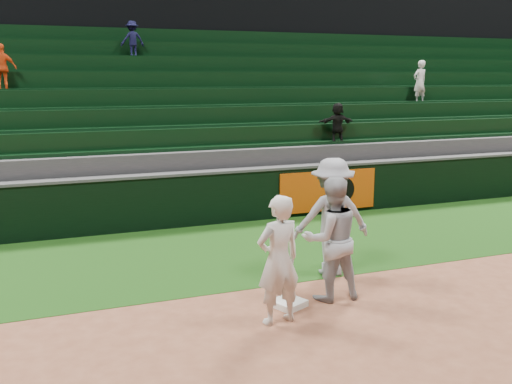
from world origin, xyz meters
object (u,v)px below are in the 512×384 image
Objects in this scene: first_base at (288,303)px; first_baseman at (278,260)px; baserunner at (331,239)px; base_coach at (332,217)px.

first_baseman reaches higher than first_base.
baserunner is (1.10, 0.54, 0.04)m from first_baseman.
first_base is 1.91m from base_coach.
base_coach is at bearing -146.43° from first_baseman.
baserunner reaches higher than first_baseman.
first_base is 1.17m from baserunner.
first_base is at bearing 51.44° from base_coach.
first_base is 0.24× the size of first_baseman.
baserunner is at bearing 5.87° from first_base.
base_coach is at bearing 39.69° from first_base.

